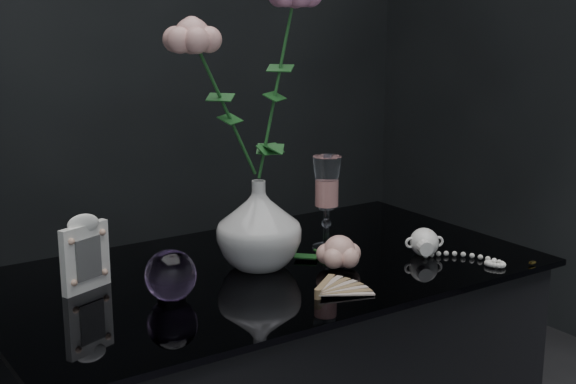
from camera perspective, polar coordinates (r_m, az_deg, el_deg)
vase at (r=1.53m, az=-2.08°, el=-2.32°), size 0.20×0.20×0.17m
wine_glass at (r=1.64m, az=2.76°, el=-0.80°), size 0.07×0.07×0.19m
picture_frame at (r=1.46m, az=-14.25°, el=-4.17°), size 0.13×0.11×0.14m
paperweight at (r=1.39m, az=-8.34°, el=-5.87°), size 0.09×0.09×0.09m
paper_fan at (r=1.39m, az=2.13°, el=-7.19°), size 0.21×0.16×0.02m
loose_rose at (r=1.54m, az=3.67°, el=-4.28°), size 0.17×0.21×0.07m
pearl_jar at (r=1.64m, az=9.68°, el=-3.45°), size 0.27×0.27×0.06m
roses at (r=1.47m, az=-2.68°, el=8.14°), size 0.30×0.11×0.43m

